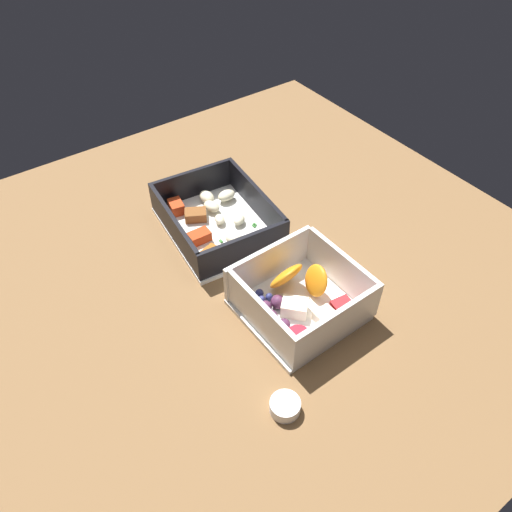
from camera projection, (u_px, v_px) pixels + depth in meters
The scene contains 4 objects.
table_surface at pixel (250, 267), 69.43cm from camera, with size 80.00×80.00×2.00cm, color brown.
pasta_container at pixel (216, 220), 72.50cm from camera, with size 19.22×15.72×5.27cm.
fruit_bowl at pixel (299, 298), 61.25cm from camera, with size 13.54×13.75×6.18cm.
paper_cup_liner at pixel (285, 406), 52.54cm from camera, with size 3.34×3.34×1.50cm, color white.
Camera 1 is at (-39.46, 27.16, 51.29)cm, focal length 34.59 mm.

